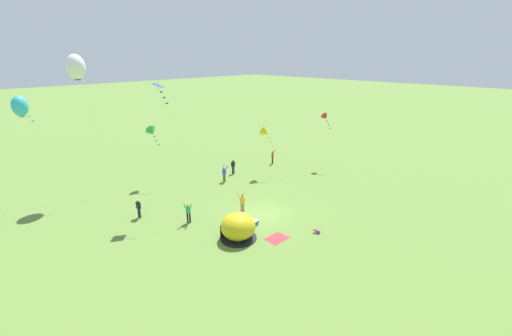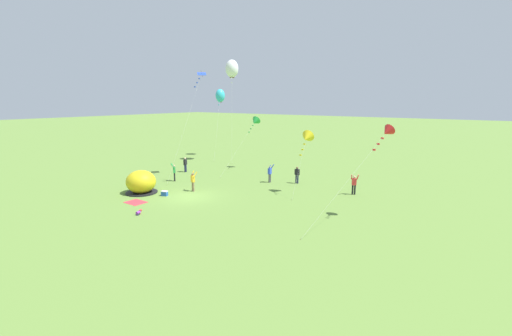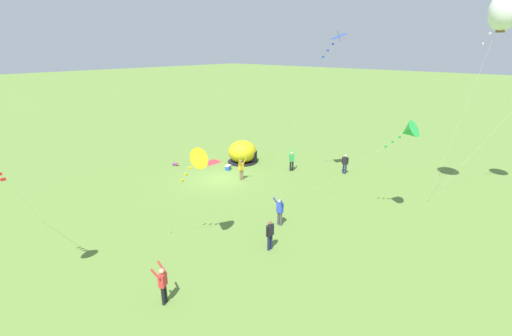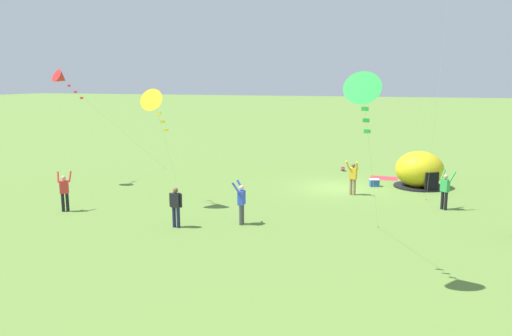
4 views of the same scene
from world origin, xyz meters
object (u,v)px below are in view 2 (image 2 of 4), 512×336
person_flying_kite (354,184)px  kite_yellow (307,138)px  person_far_back (185,164)px  kite_white (232,69)px  person_arms_raised (193,181)px  kite_red (387,132)px  toddler_crawling (139,212)px  popup_tent (141,182)px  kite_green (255,122)px  person_with_toddler (270,173)px  kite_cyan (220,96)px  person_strolling (174,172)px  person_center_field (297,174)px  kite_blue (200,77)px  cooler_box (164,193)px

person_flying_kite → kite_yellow: 5.92m
person_far_back → kite_white: 14.57m
person_arms_raised → kite_red: kite_red is taller
toddler_crawling → kite_red: bearing=32.5°
toddler_crawling → popup_tent: bearing=141.9°
popup_tent → person_far_back: (-3.59, 8.74, -0.03)m
kite_green → kite_red: size_ratio=0.96×
popup_tent → person_far_back: 9.45m
toddler_crawling → person_flying_kite: (11.02, 14.52, 0.82)m
person_flying_kite → person_with_toddler: (-8.63, -0.52, 0.00)m
person_far_back → person_arms_raised: size_ratio=0.91×
person_flying_kite → kite_cyan: size_ratio=0.19×
popup_tent → person_with_toddler: size_ratio=1.49×
person_strolling → person_center_field: size_ratio=1.10×
person_far_back → kite_blue: bearing=-1.9°
person_center_field → kite_white: bearing=154.8°
cooler_box → kite_red: (17.29, 5.03, 5.98)m
person_arms_raised → kite_green: size_ratio=0.27×
person_with_toddler → kite_blue: bearing=-169.2°
kite_cyan → kite_yellow: bearing=-30.3°
person_flying_kite → kite_yellow: kite_yellow is taller
toddler_crawling → person_with_toddler: 14.23m
person_with_toddler → cooler_box: bearing=-116.9°
person_far_back → popup_tent: bearing=-67.6°
toddler_crawling → kite_white: bearing=111.9°
person_arms_raised → person_with_toddler: 8.02m
person_flying_kite → kite_cyan: kite_cyan is taller
cooler_box → person_strolling: size_ratio=0.33×
cooler_box → kite_red: 18.97m
person_flying_kite → kite_white: kite_white is taller
person_arms_raised → kite_green: (-1.57, 12.04, 4.74)m
popup_tent → person_with_toddler: 12.51m
person_strolling → person_arms_raised: bearing=-21.1°
person_flying_kite → person_strolling: 18.03m
cooler_box → person_center_field: size_ratio=0.36×
toddler_crawling → person_center_field: person_center_field is taller
person_arms_raised → person_center_field: size_ratio=1.10×
person_center_field → kite_yellow: size_ratio=0.30×
kite_yellow → kite_cyan: 24.05m
toddler_crawling → kite_red: (14.83, 9.46, 6.02)m
person_with_toddler → person_center_field: bearing=27.2°
cooler_box → kite_green: bearing=92.4°
person_strolling → person_far_back: size_ratio=1.10×
popup_tent → person_arms_raised: size_ratio=1.49×
person_strolling → kite_cyan: 18.89m
kite_red → person_with_toddler: bearing=159.9°
person_far_back → person_strolling: bearing=-57.4°
person_far_back → person_with_toddler: person_with_toddler is taller
person_far_back → kite_yellow: bearing=-0.8°
kite_green → cooler_box: bearing=-87.6°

